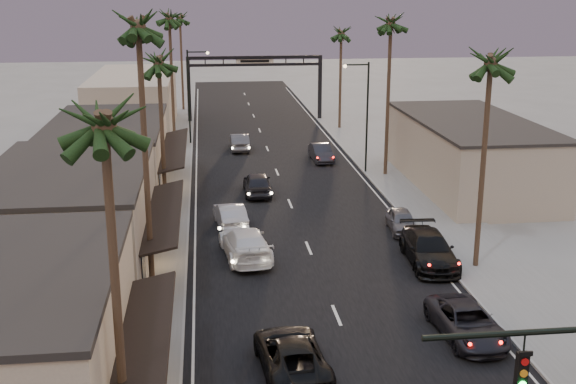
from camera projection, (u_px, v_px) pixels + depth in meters
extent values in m
plane|color=slate|center=(285.00, 192.00, 53.59)|extent=(200.00, 200.00, 0.00)
cube|color=black|center=(278.00, 175.00, 58.37)|extent=(14.00, 120.00, 0.02)
cube|color=slate|center=(164.00, 158.00, 63.96)|extent=(5.00, 92.00, 0.12)
cube|color=slate|center=(373.00, 152.00, 66.10)|extent=(5.00, 92.00, 0.12)
cube|color=tan|center=(1.00, 351.00, 24.64)|extent=(8.00, 12.00, 5.50)
cube|color=gray|center=(71.00, 222.00, 38.00)|extent=(8.00, 14.00, 5.50)
cube|color=tan|center=(108.00, 158.00, 53.35)|extent=(8.00, 16.00, 5.00)
cube|color=gray|center=(134.00, 103.00, 75.17)|extent=(8.00, 20.00, 6.00)
cube|color=gray|center=(469.00, 154.00, 54.48)|extent=(8.00, 18.00, 5.00)
cube|color=black|center=(522.00, 371.00, 17.90)|extent=(0.28, 0.22, 1.00)
cube|color=black|center=(189.00, 91.00, 80.44)|extent=(0.40, 0.40, 7.00)
cube|color=black|center=(320.00, 89.00, 82.11)|extent=(0.40, 0.40, 7.00)
cube|color=black|center=(255.00, 57.00, 80.29)|extent=(15.20, 0.35, 0.35)
cube|color=black|center=(255.00, 65.00, 80.51)|extent=(15.20, 0.30, 0.30)
cube|color=beige|center=(255.00, 61.00, 80.38)|extent=(4.20, 0.12, 1.00)
cylinder|color=black|center=(367.00, 119.00, 57.94)|extent=(0.16, 0.16, 9.00)
cylinder|color=black|center=(356.00, 65.00, 56.65)|extent=(2.00, 0.12, 0.12)
sphere|color=#FFD899|center=(345.00, 66.00, 56.57)|extent=(0.30, 0.30, 0.30)
cylinder|color=black|center=(189.00, 98.00, 68.73)|extent=(0.16, 0.16, 9.00)
cylinder|color=black|center=(198.00, 52.00, 67.66)|extent=(2.00, 0.12, 0.12)
sphere|color=#FFD899|center=(208.00, 53.00, 67.79)|extent=(0.30, 0.30, 0.30)
cylinder|color=#38281C|center=(117.00, 308.00, 21.51)|extent=(0.28, 0.28, 11.00)
sphere|color=black|center=(103.00, 105.00, 19.83)|extent=(3.20, 3.20, 3.20)
cylinder|color=#38281C|center=(146.00, 170.00, 33.65)|extent=(0.28, 0.28, 13.00)
sphere|color=black|center=(137.00, 13.00, 31.70)|extent=(3.20, 3.20, 3.20)
cylinder|color=#38281C|center=(162.00, 140.00, 47.43)|extent=(0.28, 0.28, 10.00)
sphere|color=black|center=(158.00, 54.00, 45.89)|extent=(3.20, 3.20, 3.20)
cylinder|color=#38281C|center=(172.00, 86.00, 65.30)|extent=(0.28, 0.28, 12.00)
sphere|color=black|center=(169.00, 11.00, 63.48)|extent=(3.20, 3.20, 3.20)
cylinder|color=#38281C|center=(483.00, 169.00, 37.77)|extent=(0.28, 0.28, 11.00)
sphere|color=black|center=(492.00, 51.00, 36.09)|extent=(3.20, 3.20, 3.20)
cylinder|color=#38281C|center=(388.00, 102.00, 56.73)|extent=(0.28, 0.28, 12.00)
sphere|color=black|center=(391.00, 15.00, 54.92)|extent=(3.20, 3.20, 3.20)
cylinder|color=#38281C|center=(340.00, 82.00, 76.10)|extent=(0.28, 0.28, 10.00)
sphere|color=black|center=(341.00, 28.00, 74.56)|extent=(3.20, 3.20, 3.20)
cylinder|color=#38281C|center=(182.00, 65.00, 87.43)|extent=(0.28, 0.28, 11.00)
sphere|color=black|center=(180.00, 14.00, 85.75)|extent=(3.20, 3.20, 3.20)
imported|color=black|center=(291.00, 354.00, 28.45)|extent=(2.88, 5.59, 1.51)
imported|color=#949499|center=(230.00, 215.00, 45.68)|extent=(2.17, 4.83, 1.54)
imported|color=silver|center=(245.00, 243.00, 40.47)|extent=(3.08, 6.14, 1.71)
imported|color=black|center=(257.00, 183.00, 52.85)|extent=(1.99, 4.87, 1.66)
imported|color=#45454A|center=(239.00, 142.00, 67.16)|extent=(1.75, 4.74, 1.55)
imported|color=black|center=(467.00, 322.00, 31.28)|extent=(2.62, 5.22, 1.42)
imported|color=black|center=(429.00, 249.00, 39.56)|extent=(2.74, 6.06, 1.72)
imported|color=#505055|center=(402.00, 221.00, 44.87)|extent=(1.89, 4.09, 1.36)
imported|color=black|center=(321.00, 153.00, 62.92)|extent=(1.73, 4.54, 1.48)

